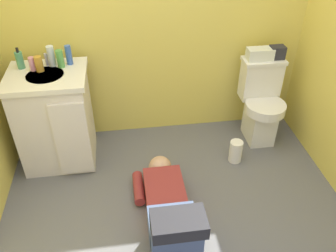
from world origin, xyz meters
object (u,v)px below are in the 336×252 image
(tissue_box, at_px, (260,54))
(paper_towel_roll, at_px, (236,151))
(faucet, at_px, (46,59))
(bottle_clear, at_px, (51,56))
(vanity_cabinet, at_px, (55,118))
(bottle_blue, at_px, (69,55))
(toiletry_bag, at_px, (277,52))
(person_plumber, at_px, (168,209))
(soap_dispenser, at_px, (20,60))
(toilet, at_px, (261,103))
(bottle_pink, at_px, (32,64))
(bottle_amber, at_px, (39,64))
(bottle_green, at_px, (60,59))

(tissue_box, xyz_separation_m, paper_towel_roll, (-0.25, -0.41, -0.70))
(faucet, xyz_separation_m, bottle_clear, (0.04, -0.01, 0.03))
(vanity_cabinet, bearing_deg, bottle_blue, 40.62)
(bottle_blue, bearing_deg, tissue_box, 0.30)
(vanity_cabinet, xyz_separation_m, bottle_clear, (0.04, 0.14, 0.48))
(toiletry_bag, bearing_deg, person_plumber, -136.41)
(toiletry_bag, xyz_separation_m, soap_dispenser, (-2.07, -0.03, 0.08))
(toilet, bearing_deg, bottle_pink, 179.71)
(tissue_box, relative_size, soap_dispenser, 1.33)
(bottle_pink, height_order, bottle_clear, bottle_clear)
(bottle_amber, xyz_separation_m, bottle_green, (0.15, 0.05, 0.01))
(bottle_amber, distance_m, paper_towel_roll, 1.74)
(tissue_box, bearing_deg, bottle_blue, -179.70)
(faucet, distance_m, bottle_green, 0.12)
(faucet, height_order, bottle_green, bottle_green)
(paper_towel_roll, bearing_deg, person_plumber, -137.52)
(bottle_amber, bearing_deg, bottle_pink, 161.37)
(faucet, xyz_separation_m, toiletry_bag, (1.88, 0.01, -0.06))
(bottle_clear, distance_m, paper_towel_roll, 1.69)
(vanity_cabinet, bearing_deg, soap_dispenser, 146.90)
(bottle_clear, bearing_deg, bottle_amber, -136.23)
(person_plumber, relative_size, bottle_clear, 6.69)
(faucet, distance_m, toiletry_bag, 1.89)
(vanity_cabinet, height_order, bottle_blue, bottle_blue)
(bottle_amber, bearing_deg, toilet, 0.25)
(person_plumber, height_order, toiletry_bag, toiletry_bag)
(tissue_box, height_order, toiletry_bag, toiletry_bag)
(bottle_pink, relative_size, bottle_amber, 0.90)
(person_plumber, distance_m, bottle_pink, 1.48)
(bottle_clear, distance_m, bottle_green, 0.08)
(tissue_box, bearing_deg, bottle_amber, -176.83)
(person_plumber, distance_m, soap_dispenser, 1.58)
(bottle_amber, bearing_deg, faucet, 65.63)
(soap_dispenser, distance_m, paper_towel_roll, 1.88)
(vanity_cabinet, relative_size, toiletry_bag, 6.61)
(bottle_clear, height_order, bottle_green, bottle_clear)
(soap_dispenser, bearing_deg, tissue_box, 0.85)
(person_plumber, height_order, bottle_green, bottle_green)
(bottle_green, relative_size, bottle_blue, 0.90)
(faucet, relative_size, soap_dispenser, 0.60)
(toiletry_bag, height_order, bottle_amber, bottle_amber)
(toiletry_bag, relative_size, bottle_pink, 1.17)
(soap_dispenser, bearing_deg, bottle_blue, 3.20)
(toilet, relative_size, bottle_green, 5.48)
(toiletry_bag, height_order, paper_towel_roll, toiletry_bag)
(soap_dispenser, bearing_deg, bottle_pink, -28.18)
(bottle_green, bearing_deg, bottle_amber, -163.56)
(person_plumber, height_order, tissue_box, tissue_box)
(bottle_green, bearing_deg, faucet, 158.21)
(toilet, height_order, bottle_amber, bottle_amber)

